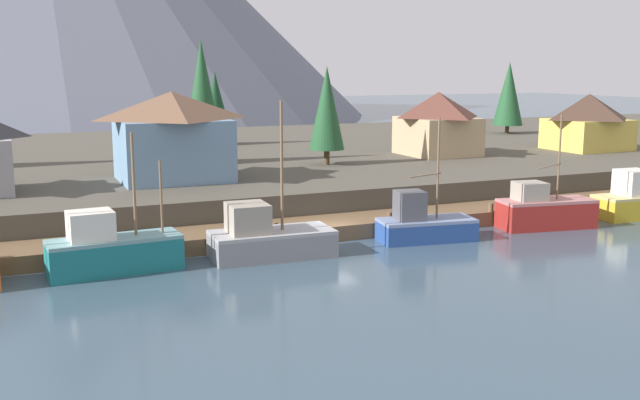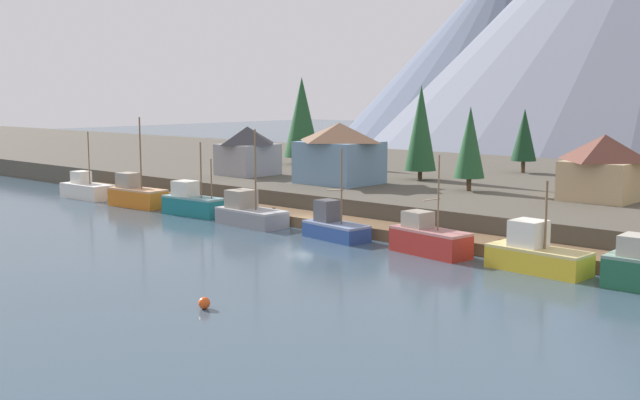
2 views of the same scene
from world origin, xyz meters
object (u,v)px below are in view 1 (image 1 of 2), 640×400
fishing_boat_grey (267,238)px  conifer_mid_right (215,102)px  conifer_back_left (202,96)px  fishing_boat_red (544,211)px  house_blue (173,135)px  conifer_near_right (327,108)px  fishing_boat_teal (111,250)px  house_yellow (588,121)px  house_tan (438,123)px  conifer_mid_left (509,94)px  fishing_boat_yellow (640,201)px  fishing_boat_blue (423,225)px

fishing_boat_grey → conifer_mid_right: bearing=81.0°
conifer_mid_right → conifer_back_left: conifer_back_left is taller
fishing_boat_red → fishing_boat_grey: bearing=-171.0°
house_blue → conifer_near_right: conifer_near_right is taller
fishing_boat_grey → fishing_boat_teal: bearing=-179.5°
conifer_back_left → conifer_mid_right: bearing=70.6°
fishing_boat_grey → house_yellow: 46.31m
house_tan → conifer_mid_left: 26.87m
fishing_boat_red → fishing_boat_yellow: 8.90m
conifer_near_right → conifer_back_left: bearing=151.0°
house_yellow → conifer_near_right: 29.73m
conifer_mid_left → conifer_mid_right: bearing=178.0°
conifer_mid_right → conifer_back_left: size_ratio=0.73×
fishing_boat_teal → house_tan: (33.86, 21.21, 4.34)m
fishing_boat_teal → house_yellow: (50.66, 19.02, 4.17)m
conifer_mid_left → conifer_near_right: bearing=-150.9°
conifer_mid_left → conifer_back_left: conifer_back_left is taller
conifer_mid_left → house_blue: bearing=-155.0°
fishing_boat_teal → conifer_near_right: conifer_near_right is taller
fishing_boat_yellow → house_yellow: size_ratio=0.98×
conifer_mid_right → house_yellow: bearing=-30.5°
house_yellow → conifer_back_left: bearing=172.6°
conifer_mid_left → conifer_mid_right: (-38.34, 1.33, -0.38)m
fishing_boat_yellow → conifer_mid_left: (17.11, 37.92, 6.37)m
fishing_boat_blue → house_tan: size_ratio=1.07×
conifer_mid_left → conifer_mid_right: 38.37m
fishing_boat_red → fishing_boat_blue: bearing=-171.2°
fishing_boat_yellow → fishing_boat_grey: bearing=-175.4°
conifer_back_left → fishing_boat_grey: bearing=-96.0°
fishing_boat_grey → fishing_boat_red: (20.17, -0.01, 0.05)m
fishing_boat_yellow → house_blue: (-31.09, 15.43, 4.66)m
fishing_boat_grey → conifer_mid_right: (7.83, 39.34, 6.08)m
fishing_boat_yellow → house_tan: 22.20m
fishing_boat_red → house_yellow: house_yellow is taller
conifer_mid_left → fishing_boat_blue: bearing=-133.2°
fishing_boat_red → conifer_mid_right: conifer_mid_right is taller
fishing_boat_teal → conifer_back_left: 27.64m
fishing_boat_red → house_blue: bearing=154.1°
fishing_boat_teal → conifer_back_left: bearing=60.9°
house_tan → conifer_mid_left: conifer_mid_left is taller
fishing_boat_teal → house_tan: 40.19m
fishing_boat_teal → conifer_mid_left: bearing=30.6°
fishing_boat_grey → conifer_back_left: bearing=86.2°
fishing_boat_blue → house_blue: bearing=137.2°
conifer_mid_right → conifer_back_left: 15.85m
fishing_boat_yellow → conifer_mid_left: conifer_mid_left is taller
fishing_boat_grey → conifer_mid_left: 60.15m
fishing_boat_teal → fishing_boat_grey: size_ratio=0.83×
fishing_boat_red → fishing_boat_yellow: size_ratio=1.07×
fishing_boat_blue → house_yellow: size_ratio=1.05×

